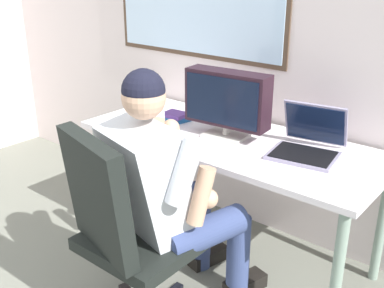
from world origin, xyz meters
name	(u,v)px	position (x,y,z in m)	size (l,w,h in m)	color
wall_rear	(300,29)	(-0.03, 2.30, 1.31)	(5.71, 0.08, 2.59)	silver
desk	(230,150)	(-0.19, 1.88, 0.66)	(1.73, 0.72, 0.74)	gray
office_chair	(122,224)	(-0.19, 1.05, 0.57)	(0.56, 0.60, 1.01)	black
person_seated	(170,190)	(-0.13, 1.31, 0.66)	(0.62, 0.84, 1.25)	navy
crt_monitor	(227,100)	(-0.21, 1.87, 0.95)	(0.49, 0.20, 0.37)	beige
laptop	(309,141)	(0.24, 1.96, 0.80)	(0.38, 0.40, 0.25)	gray
wine_glass	(158,117)	(-0.57, 1.70, 0.83)	(0.08, 0.08, 0.13)	silver
book_stack	(176,117)	(-0.62, 1.91, 0.76)	(0.16, 0.16, 0.05)	#1A5699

